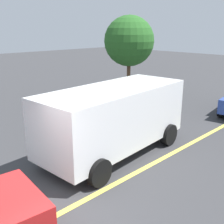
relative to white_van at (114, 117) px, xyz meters
name	(u,v)px	position (x,y,z in m)	size (l,w,h in m)	color
lane_marking_centre	(127,177)	(-0.84, -1.38, -1.26)	(28.00, 0.16, 0.01)	#E0D14C
white_van	(114,117)	(0.00, 0.00, 0.00)	(5.34, 2.58, 2.20)	white
tree_left_verge	(129,41)	(6.25, 5.06, 1.97)	(2.88, 2.88, 4.69)	#513823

